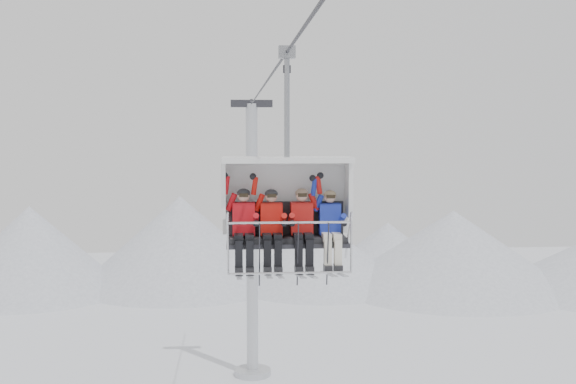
{
  "coord_description": "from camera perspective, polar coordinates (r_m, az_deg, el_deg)",
  "views": [
    {
      "loc": [
        -1.01,
        -12.71,
        11.84
      ],
      "look_at": [
        0.0,
        0.0,
        10.82
      ],
      "focal_mm": 45.0,
      "sensor_mm": 36.0,
      "label": 1
    }
  ],
  "objects": [
    {
      "name": "ridgeline",
      "position": [
        55.5,
        -5.09,
        -4.76
      ],
      "size": [
        72.0,
        21.0,
        7.0
      ],
      "color": "silver",
      "rests_on": "ground"
    },
    {
      "name": "lift_tower_right",
      "position": [
        35.25,
        -2.85,
        -5.31
      ],
      "size": [
        2.0,
        1.8,
        13.48
      ],
      "color": "#B5B7BD",
      "rests_on": "ground"
    },
    {
      "name": "haul_cable",
      "position": [
        12.83,
        0.0,
        11.12
      ],
      "size": [
        0.06,
        50.0,
        0.06
      ],
      "primitive_type": "cylinder",
      "rotation": [
        1.57,
        0.0,
        0.0
      ],
      "color": "#2E2E33",
      "rests_on": "lift_tower_left"
    },
    {
      "name": "chairlift_carrier",
      "position": [
        13.17,
        -0.13,
        -0.53
      ],
      "size": [
        2.34,
        1.17,
        3.98
      ],
      "color": "black",
      "rests_on": "haul_cable"
    },
    {
      "name": "skier_far_left",
      "position": [
        12.88,
        -3.51,
        -2.73
      ],
      "size": [
        0.4,
        1.69,
        1.6
      ],
      "color": "red",
      "rests_on": "chairlift_carrier"
    },
    {
      "name": "skier_center_left",
      "position": [
        12.9,
        -1.3,
        -2.74
      ],
      "size": [
        0.39,
        1.69,
        1.58
      ],
      "color": "red",
      "rests_on": "chairlift_carrier"
    },
    {
      "name": "skier_center_right",
      "position": [
        12.94,
        1.14,
        -2.7
      ],
      "size": [
        0.4,
        1.69,
        1.59
      ],
      "color": "#B41512",
      "rests_on": "chairlift_carrier"
    },
    {
      "name": "skier_far_right",
      "position": [
        13.0,
        3.38,
        -2.75
      ],
      "size": [
        0.38,
        1.69,
        1.54
      ],
      "color": "#1B2EA6",
      "rests_on": "chairlift_carrier"
    }
  ]
}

